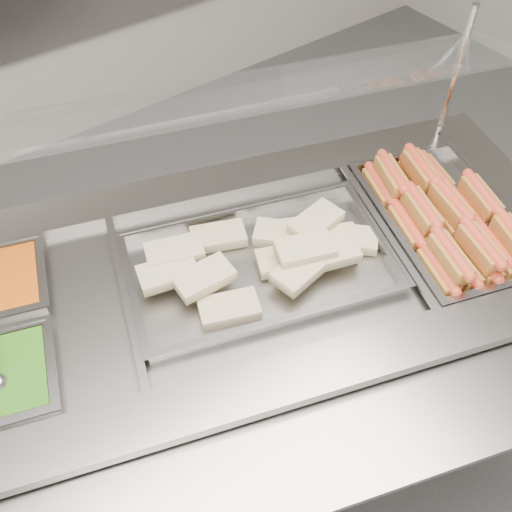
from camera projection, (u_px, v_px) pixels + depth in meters
ground at (330, 477)px, 2.13m from camera, size 6.00×6.00×0.00m
steam_counter at (241, 355)px, 1.93m from camera, size 2.14×1.44×0.94m
tray_rail at (307, 453)px, 1.28m from camera, size 1.87×0.93×0.05m
sneeze_guard at (208, 102)px, 1.43m from camera, size 1.73×0.83×0.46m
pan_hotdogs at (443, 224)px, 1.74m from camera, size 0.52×0.66×0.10m
pan_wraps at (260, 267)px, 1.61m from camera, size 0.81×0.62×0.07m
hotdogs_in_buns at (445, 218)px, 1.69m from camera, size 0.40×0.60×0.12m
tortilla_wraps at (276, 252)px, 1.60m from camera, size 0.68×0.40×0.10m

